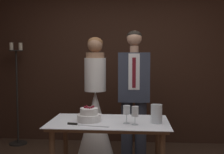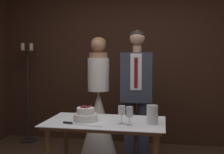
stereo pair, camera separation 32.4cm
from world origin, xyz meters
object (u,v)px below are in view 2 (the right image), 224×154
candle_stand (28,97)px  groom (137,92)px  hurricane_candle (152,115)px  cake_table (105,131)px  tiered_cake (86,115)px  bride (99,118)px  cake_knife (75,124)px  wine_glass_near (130,112)px  wine_glass_middle (122,111)px

candle_stand → groom: bearing=-20.6°
hurricane_candle → candle_stand: bearing=144.3°
cake_table → tiered_cake: tiered_cake is taller
hurricane_candle → candle_stand: 2.59m
tiered_cake → bride: bride is taller
cake_knife → candle_stand: bearing=139.3°
wine_glass_near → bride: bride is taller
tiered_cake → wine_glass_near: size_ratio=1.36×
tiered_cake → wine_glass_near: (0.47, -0.11, 0.07)m
wine_glass_near → bride: (-0.52, 0.90, -0.27)m
tiered_cake → hurricane_candle: hurricane_candle is taller
candle_stand → hurricane_candle: bearing=-35.7°
tiered_cake → groom: size_ratio=0.14×
cake_knife → groom: bearing=72.2°
tiered_cake → candle_stand: 2.06m
hurricane_candle → bride: 1.12m
tiered_cake → hurricane_candle: 0.69m
groom → candle_stand: 2.01m
wine_glass_middle → groom: size_ratio=0.10×
cake_knife → groom: 1.12m
cake_knife → wine_glass_near: bearing=17.3°
cake_knife → groom: (0.52, 0.97, 0.20)m
wine_glass_near → wine_glass_middle: bearing=150.4°
cake_table → groom: (0.25, 0.77, 0.31)m
bride → candle_stand: 1.54m
bride → wine_glass_middle: bearing=-62.9°
groom → wine_glass_near: bearing=-89.0°
cake_table → hurricane_candle: size_ratio=6.55×
cake_knife → wine_glass_near: wine_glass_near is taller
groom → hurricane_candle: bearing=-74.1°
cake_table → tiered_cake: 0.26m
cake_table → candle_stand: (-1.62, 1.47, 0.10)m
wine_glass_near → hurricane_candle: (0.21, 0.10, -0.04)m
cake_knife → tiered_cake: bearing=81.3°
hurricane_candle → candle_stand: size_ratio=0.11×
groom → candle_stand: bearing=159.4°
cake_knife → groom: groom is taller
bride → groom: 0.61m
cake_table → wine_glass_near: (0.27, -0.13, 0.23)m
tiered_cake → bride: size_ratio=0.15×
cake_table → bride: (-0.25, 0.77, -0.04)m
tiered_cake → wine_glass_middle: (0.39, -0.06, 0.07)m
tiered_cake → candle_stand: bearing=133.4°
wine_glass_middle → bride: bride is taller
wine_glass_near → wine_glass_middle: same height
wine_glass_near → wine_glass_middle: size_ratio=1.00×
cake_table → wine_glass_near: wine_glass_near is taller
hurricane_candle → groom: groom is taller
tiered_cake → wine_glass_near: 0.49m
bride → cake_table: bearing=-71.9°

